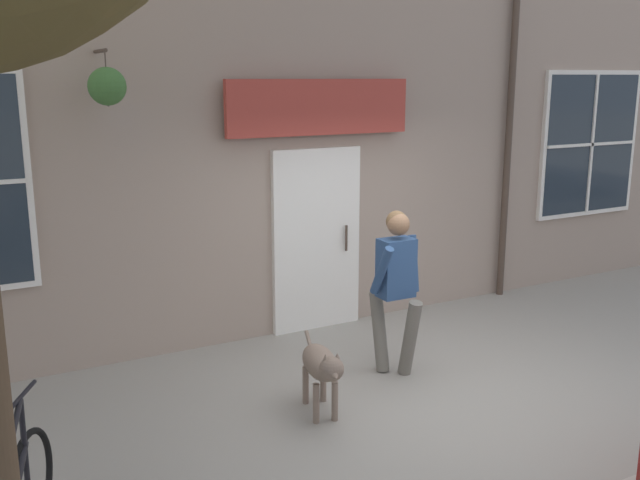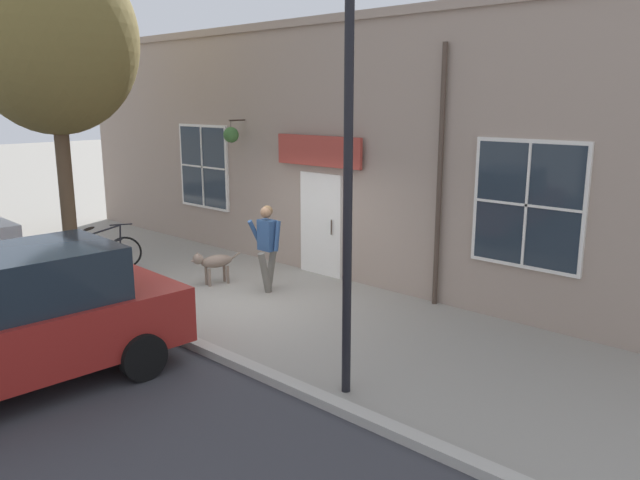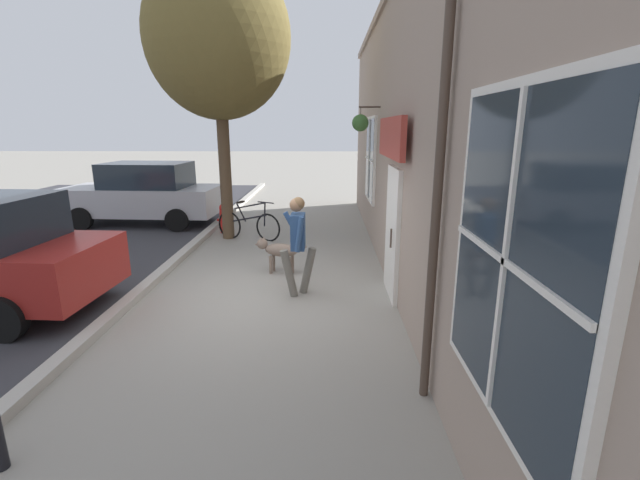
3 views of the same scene
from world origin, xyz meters
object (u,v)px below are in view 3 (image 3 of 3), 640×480
Objects in this scene: parked_car_nearest_curb at (144,194)px; pedestrian_walking at (298,238)px; fire_hydrant at (224,218)px; leaning_bicycle at (249,224)px; street_tree_by_curb at (218,41)px; dog_on_leash at (278,250)px.

pedestrian_walking is at bearing 131.59° from parked_car_nearest_curb.
pedestrian_walking is 2.13× the size of fire_hydrant.
pedestrian_walking is 1.00× the size of leaning_bicycle.
pedestrian_walking reaches higher than leaning_bicycle.
fire_hydrant is (0.78, -0.69, 0.02)m from leaning_bicycle.
parked_car_nearest_curb is 2.75m from fire_hydrant.
leaning_bicycle is at bearing -67.90° from pedestrian_walking.
fire_hydrant is (0.23, -0.54, -4.20)m from street_tree_by_curb.
fire_hydrant is at bearing 157.28° from parked_car_nearest_curb.
dog_on_leash is 6.09m from parked_car_nearest_curb.
leaning_bicycle is (1.47, -3.62, -0.60)m from pedestrian_walking.
dog_on_leash is at bearing -67.05° from pedestrian_walking.
pedestrian_walking is 0.37× the size of parked_car_nearest_curb.
fire_hydrant is (1.80, -3.24, -0.06)m from dog_on_leash.
street_tree_by_curb is 4.26m from leaning_bicycle.
pedestrian_walking is 4.90m from fire_hydrant.
leaning_bicycle is 3.75m from parked_car_nearest_curb.
dog_on_leash is at bearing 135.10° from parked_car_nearest_curb.
fire_hydrant is at bearing -60.94° from dog_on_leash.
dog_on_leash is at bearing 119.06° from fire_hydrant.
parked_car_nearest_curb is (2.73, -1.59, -3.72)m from street_tree_by_curb.
pedestrian_walking is 3.95m from leaning_bicycle.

